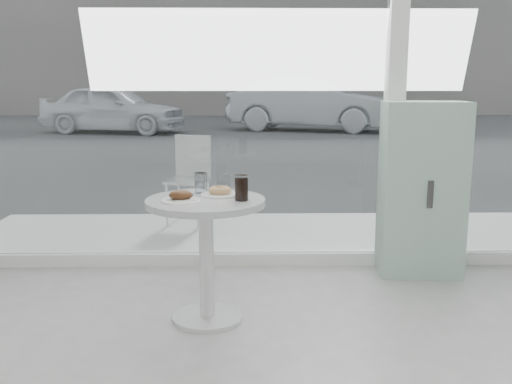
{
  "coord_description": "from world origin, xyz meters",
  "views": [
    {
      "loc": [
        -0.26,
        -1.45,
        1.46
      ],
      "look_at": [
        -0.2,
        1.7,
        0.85
      ],
      "focal_mm": 40.0,
      "sensor_mm": 36.0,
      "label": 1
    }
  ],
  "objects_px": {
    "main_table": "(206,234)",
    "car_white": "(113,109)",
    "car_silver": "(311,104)",
    "water_tumbler_b": "(223,184)",
    "plate_fritter": "(181,197)",
    "plate_donut": "(220,192)",
    "water_tumbler_a": "(201,184)",
    "cola_glass": "(241,188)",
    "mint_cabinet": "(421,189)",
    "patio_chair": "(190,174)"
  },
  "relations": [
    {
      "from": "main_table",
      "to": "car_white",
      "type": "xyz_separation_m",
      "value": [
        -3.59,
        13.35,
        0.15
      ]
    },
    {
      "from": "car_silver",
      "to": "water_tumbler_b",
      "type": "xyz_separation_m",
      "value": [
        -2.12,
        -13.77,
        0.02
      ]
    },
    {
      "from": "car_silver",
      "to": "plate_fritter",
      "type": "bearing_deg",
      "value": -172.22
    },
    {
      "from": "plate_donut",
      "to": "water_tumbler_a",
      "type": "bearing_deg",
      "value": 142.25
    },
    {
      "from": "car_white",
      "to": "car_silver",
      "type": "xyz_separation_m",
      "value": [
        5.8,
        0.61,
        0.1
      ]
    },
    {
      "from": "car_silver",
      "to": "car_white",
      "type": "bearing_deg",
      "value": 113.26
    },
    {
      "from": "plate_donut",
      "to": "cola_glass",
      "type": "height_order",
      "value": "cola_glass"
    },
    {
      "from": "car_silver",
      "to": "water_tumbler_b",
      "type": "relative_size",
      "value": 39.97
    },
    {
      "from": "main_table",
      "to": "water_tumbler_b",
      "type": "xyz_separation_m",
      "value": [
        0.1,
        0.19,
        0.27
      ]
    },
    {
      "from": "plate_donut",
      "to": "main_table",
      "type": "bearing_deg",
      "value": -129.54
    },
    {
      "from": "main_table",
      "to": "mint_cabinet",
      "type": "relative_size",
      "value": 0.58
    },
    {
      "from": "car_silver",
      "to": "water_tumbler_a",
      "type": "relative_size",
      "value": 38.16
    },
    {
      "from": "plate_fritter",
      "to": "water_tumbler_b",
      "type": "height_order",
      "value": "water_tumbler_b"
    },
    {
      "from": "mint_cabinet",
      "to": "plate_donut",
      "type": "bearing_deg",
      "value": -147.92
    },
    {
      "from": "mint_cabinet",
      "to": "water_tumbler_a",
      "type": "xyz_separation_m",
      "value": [
        -1.62,
        -0.68,
        0.17
      ]
    },
    {
      "from": "patio_chair",
      "to": "car_silver",
      "type": "relative_size",
      "value": 0.18
    },
    {
      "from": "water_tumbler_a",
      "to": "patio_chair",
      "type": "bearing_deg",
      "value": 97.49
    },
    {
      "from": "car_white",
      "to": "main_table",
      "type": "bearing_deg",
      "value": -152.06
    },
    {
      "from": "car_white",
      "to": "plate_fritter",
      "type": "relative_size",
      "value": 17.95
    },
    {
      "from": "patio_chair",
      "to": "water_tumbler_b",
      "type": "relative_size",
      "value": 7.21
    },
    {
      "from": "mint_cabinet",
      "to": "cola_glass",
      "type": "bearing_deg",
      "value": -141.21
    },
    {
      "from": "water_tumbler_a",
      "to": "water_tumbler_b",
      "type": "height_order",
      "value": "water_tumbler_a"
    },
    {
      "from": "mint_cabinet",
      "to": "plate_fritter",
      "type": "bearing_deg",
      "value": -146.36
    },
    {
      "from": "water_tumbler_b",
      "to": "cola_glass",
      "type": "distance_m",
      "value": 0.27
    },
    {
      "from": "car_silver",
      "to": "cola_glass",
      "type": "relative_size",
      "value": 32.09
    },
    {
      "from": "car_white",
      "to": "plate_fritter",
      "type": "xyz_separation_m",
      "value": [
        3.45,
        -13.43,
        0.09
      ]
    },
    {
      "from": "plate_fritter",
      "to": "main_table",
      "type": "bearing_deg",
      "value": 28.54
    },
    {
      "from": "mint_cabinet",
      "to": "plate_fritter",
      "type": "height_order",
      "value": "mint_cabinet"
    },
    {
      "from": "car_silver",
      "to": "mint_cabinet",
      "type": "bearing_deg",
      "value": -165.49
    },
    {
      "from": "cola_glass",
      "to": "plate_fritter",
      "type": "bearing_deg",
      "value": -175.71
    },
    {
      "from": "main_table",
      "to": "plate_fritter",
      "type": "height_order",
      "value": "plate_fritter"
    },
    {
      "from": "water_tumbler_b",
      "to": "car_white",
      "type": "bearing_deg",
      "value": 105.65
    },
    {
      "from": "main_table",
      "to": "water_tumbler_a",
      "type": "height_order",
      "value": "water_tumbler_a"
    },
    {
      "from": "water_tumbler_b",
      "to": "main_table",
      "type": "bearing_deg",
      "value": -117.25
    },
    {
      "from": "water_tumbler_a",
      "to": "cola_glass",
      "type": "xyz_separation_m",
      "value": [
        0.26,
        -0.24,
        0.02
      ]
    },
    {
      "from": "plate_donut",
      "to": "cola_glass",
      "type": "bearing_deg",
      "value": -47.69
    },
    {
      "from": "car_white",
      "to": "car_silver",
      "type": "bearing_deg",
      "value": -71.12
    },
    {
      "from": "car_silver",
      "to": "plate_fritter",
      "type": "height_order",
      "value": "car_silver"
    },
    {
      "from": "car_white",
      "to": "water_tumbler_b",
      "type": "bearing_deg",
      "value": -151.45
    },
    {
      "from": "main_table",
      "to": "water_tumbler_b",
      "type": "bearing_deg",
      "value": 62.75
    },
    {
      "from": "patio_chair",
      "to": "cola_glass",
      "type": "distance_m",
      "value": 2.47
    },
    {
      "from": "main_table",
      "to": "plate_donut",
      "type": "distance_m",
      "value": 0.27
    },
    {
      "from": "plate_donut",
      "to": "water_tumbler_b",
      "type": "relative_size",
      "value": 1.94
    },
    {
      "from": "car_white",
      "to": "water_tumbler_b",
      "type": "distance_m",
      "value": 13.67
    },
    {
      "from": "car_white",
      "to": "cola_glass",
      "type": "relative_size",
      "value": 27.12
    },
    {
      "from": "plate_donut",
      "to": "plate_fritter",
      "type": "bearing_deg",
      "value": -141.47
    },
    {
      "from": "water_tumbler_b",
      "to": "mint_cabinet",
      "type": "bearing_deg",
      "value": 24.91
    },
    {
      "from": "plate_donut",
      "to": "cola_glass",
      "type": "relative_size",
      "value": 1.56
    },
    {
      "from": "car_white",
      "to": "car_silver",
      "type": "distance_m",
      "value": 5.84
    },
    {
      "from": "patio_chair",
      "to": "plate_donut",
      "type": "relative_size",
      "value": 3.72
    }
  ]
}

